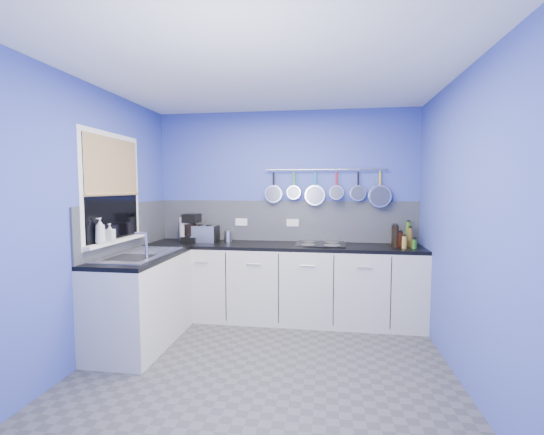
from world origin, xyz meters
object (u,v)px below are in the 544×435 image
(soap_bottle_a, at_px, (100,231))
(canister, at_px, (228,236))
(paper_towel, at_px, (185,229))
(soap_bottle_b, at_px, (110,232))
(hob, at_px, (320,244))
(toaster, at_px, (205,234))
(coffee_maker, at_px, (191,228))

(soap_bottle_a, xyz_separation_m, canister, (0.85, 1.31, -0.20))
(paper_towel, bearing_deg, canister, 5.88)
(soap_bottle_b, distance_m, paper_towel, 1.15)
(soap_bottle_a, distance_m, hob, 2.35)
(soap_bottle_b, bearing_deg, paper_towel, 74.24)
(toaster, bearing_deg, paper_towel, 174.20)
(soap_bottle_a, distance_m, canister, 1.58)
(coffee_maker, height_order, canister, coffee_maker)
(paper_towel, height_order, canister, paper_towel)
(soap_bottle_a, xyz_separation_m, toaster, (0.57, 1.24, -0.17))
(canister, bearing_deg, toaster, -164.62)
(hob, bearing_deg, canister, 176.22)
(soap_bottle_b, bearing_deg, toaster, 62.20)
(soap_bottle_b, bearing_deg, coffee_maker, 69.58)
(coffee_maker, bearing_deg, toaster, 7.09)
(soap_bottle_a, distance_m, paper_towel, 1.30)
(toaster, xyz_separation_m, canister, (0.27, 0.08, -0.03))
(soap_bottle_a, height_order, hob, soap_bottle_a)
(toaster, bearing_deg, coffee_maker, -179.99)
(soap_bottle_a, height_order, toaster, soap_bottle_a)
(soap_bottle_a, bearing_deg, toaster, 65.19)
(soap_bottle_a, height_order, canister, soap_bottle_a)
(hob, bearing_deg, toaster, -179.97)
(soap_bottle_a, relative_size, hob, 0.43)
(toaster, distance_m, hob, 1.41)
(soap_bottle_a, bearing_deg, coffee_maker, 71.93)
(soap_bottle_b, xyz_separation_m, coffee_maker, (0.40, 1.08, -0.06))
(toaster, relative_size, canister, 2.37)
(soap_bottle_b, height_order, canister, soap_bottle_b)
(soap_bottle_a, distance_m, coffee_maker, 1.30)
(soap_bottle_a, height_order, soap_bottle_b, soap_bottle_a)
(soap_bottle_b, bearing_deg, canister, 53.89)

